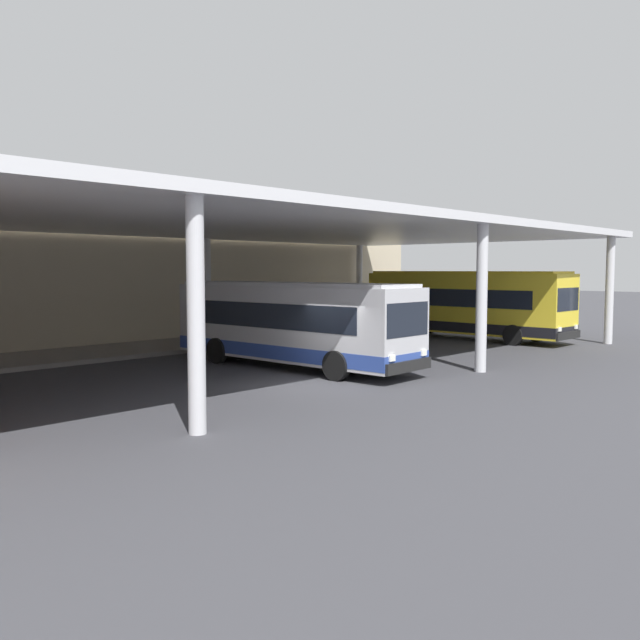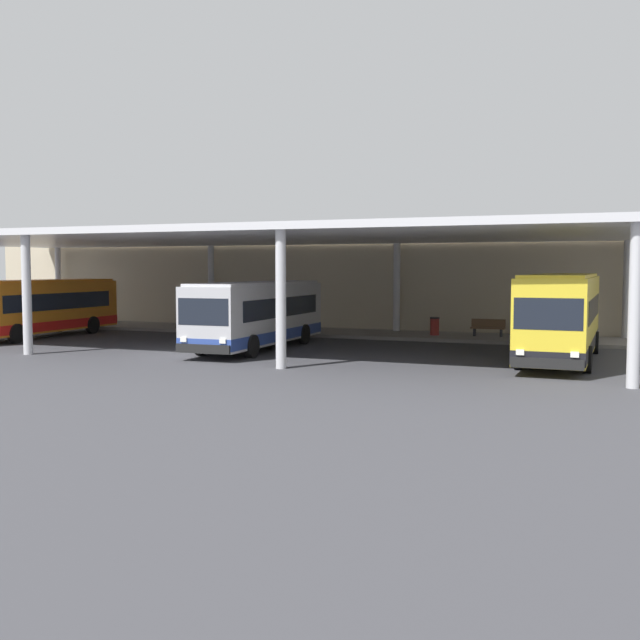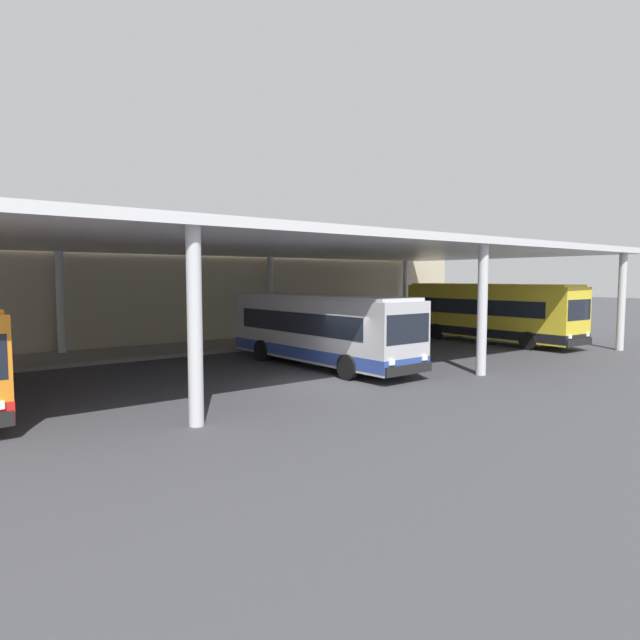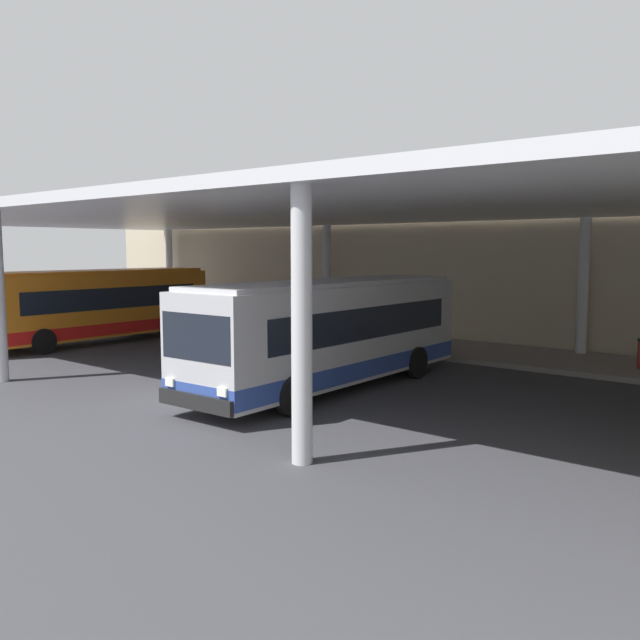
{
  "view_description": "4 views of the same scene",
  "coord_description": "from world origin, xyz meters",
  "px_view_note": "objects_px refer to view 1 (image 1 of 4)",
  "views": [
    {
      "loc": [
        -14.81,
        -14.42,
        3.65
      ],
      "look_at": [
        4.0,
        3.35,
        1.67
      ],
      "focal_mm": 37.1,
      "sensor_mm": 36.0,
      "label": 1
    },
    {
      "loc": [
        17.85,
        -27.73,
        3.82
      ],
      "look_at": [
        5.61,
        2.89,
        1.48
      ],
      "focal_mm": 41.25,
      "sensor_mm": 36.0,
      "label": 2
    },
    {
      "loc": [
        -12.0,
        -15.58,
        3.92
      ],
      "look_at": [
        1.48,
        2.11,
        2.17
      ],
      "focal_mm": 30.0,
      "sensor_mm": 36.0,
      "label": 3
    },
    {
      "loc": [
        14.23,
        -11.74,
        4.07
      ],
      "look_at": [
        0.75,
        4.6,
        1.79
      ],
      "focal_mm": 37.02,
      "sensor_mm": 36.0,
      "label": 4
    }
  ],
  "objects_px": {
    "trash_bin": "(273,326)",
    "bus_middle_bay": "(465,304)",
    "bench_waiting": "(305,322)",
    "bus_second_bay": "(292,323)"
  },
  "relations": [
    {
      "from": "bench_waiting",
      "to": "bus_second_bay",
      "type": "bearing_deg",
      "value": -137.49
    },
    {
      "from": "bus_middle_bay",
      "to": "bus_second_bay",
      "type": "bearing_deg",
      "value": -176.64
    },
    {
      "from": "bus_second_bay",
      "to": "bus_middle_bay",
      "type": "height_order",
      "value": "bus_middle_bay"
    },
    {
      "from": "bus_middle_bay",
      "to": "bench_waiting",
      "type": "bearing_deg",
      "value": 118.27
    },
    {
      "from": "bench_waiting",
      "to": "trash_bin",
      "type": "bearing_deg",
      "value": -172.72
    },
    {
      "from": "bench_waiting",
      "to": "bus_middle_bay",
      "type": "bearing_deg",
      "value": -61.73
    },
    {
      "from": "trash_bin",
      "to": "bus_middle_bay",
      "type": "bearing_deg",
      "value": -46.77
    },
    {
      "from": "bench_waiting",
      "to": "trash_bin",
      "type": "xyz_separation_m",
      "value": [
        -2.8,
        -0.36,
        0.01
      ]
    },
    {
      "from": "bench_waiting",
      "to": "trash_bin",
      "type": "relative_size",
      "value": 1.84
    },
    {
      "from": "trash_bin",
      "to": "bench_waiting",
      "type": "bearing_deg",
      "value": 7.28
    }
  ]
}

